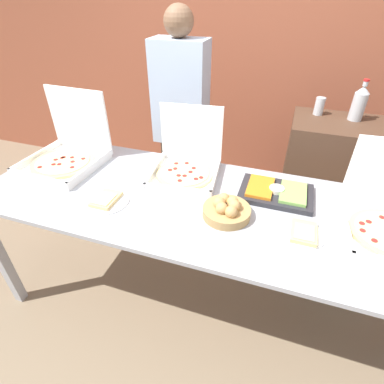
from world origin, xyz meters
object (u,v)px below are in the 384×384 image
Objects in this scene: soda_bottle at (359,103)px; pizza_box_near_left at (67,152)px; bread_basket at (227,210)px; paper_plate_front_right at (304,233)px; veggie_tray at (276,192)px; person_guest_cap at (181,130)px; paper_plate_front_left at (106,200)px; soda_can_silver at (319,106)px; pizza_box_far_right at (186,164)px.

pizza_box_near_left is at bearing -155.02° from soda_bottle.
pizza_box_near_left is at bearing 169.53° from bread_basket.
paper_plate_front_right is 0.51× the size of veggie_tray.
bread_basket is 1.28m from soda_bottle.
bread_basket is 0.14× the size of person_guest_cap.
bread_basket is (0.67, 0.10, 0.03)m from paper_plate_front_left.
bread_basket is 2.03× the size of soda_can_silver.
person_guest_cap reaches higher than pizza_box_near_left.
pizza_box_far_right is 2.22× the size of paper_plate_front_right.
soda_can_silver is (1.56, 0.87, 0.20)m from pizza_box_near_left.
bread_basket is (-0.39, 0.02, 0.03)m from paper_plate_front_right.
pizza_box_near_left is 3.96× the size of soda_can_silver.
paper_plate_front_left is 1.78m from soda_bottle.
veggie_tray is at bearing 49.91° from bread_basket.
soda_can_silver is (-0.24, 0.03, -0.06)m from soda_bottle.
person_guest_cap is (-0.97, 0.90, 0.03)m from paper_plate_front_right.
pizza_box_far_right is 0.94× the size of pizza_box_near_left.
soda_bottle reaches higher than soda_can_silver.
veggie_tray is at bearing 143.23° from person_guest_cap.
bread_basket is 1.05m from person_guest_cap.
pizza_box_near_left is at bearing 49.39° from person_guest_cap.
pizza_box_far_right reaches higher than paper_plate_front_left.
paper_plate_front_right is 1.68× the size of soda_can_silver.
person_guest_cap is at bearing -168.41° from soda_can_silver.
pizza_box_near_left is 0.27× the size of person_guest_cap.
pizza_box_far_right is 1.26m from soda_bottle.
pizza_box_near_left reaches higher than veggie_tray.
soda_can_silver reaches higher than veggie_tray.
paper_plate_front_right is at bearing -32.57° from pizza_box_far_right.
pizza_box_near_left is 2.01m from soda_bottle.
paper_plate_front_left is 1.23× the size of paper_plate_front_right.
bread_basket is (-0.23, -0.27, 0.02)m from veggie_tray.
pizza_box_near_left is 1.17m from bread_basket.
person_guest_cap reaches higher than bread_basket.
soda_bottle is at bearing 58.11° from bread_basket.
pizza_box_far_right is 0.54m from paper_plate_front_left.
soda_bottle is 1.28m from person_guest_cap.
person_guest_cap is at bearing 123.54° from bread_basket.
paper_plate_front_left is at bearing -171.79° from bread_basket.
pizza_box_far_right is at bearing 113.67° from person_guest_cap.
soda_bottle reaches higher than pizza_box_far_right.
paper_plate_front_left is (-0.33, -0.42, -0.06)m from pizza_box_far_right.
person_guest_cap reaches higher than paper_plate_front_right.
paper_plate_front_right is at bearing 137.21° from person_guest_cap.
soda_bottle is (0.26, 1.08, 0.33)m from paper_plate_front_right.
pizza_box_near_left is 1.56m from paper_plate_front_right.
soda_bottle is 0.25m from soda_can_silver.
bread_basket is (1.15, -0.21, -0.04)m from pizza_box_near_left.
paper_plate_front_left is at bearing -132.58° from soda_can_silver.
pizza_box_far_right is at bearing 154.33° from paper_plate_front_right.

